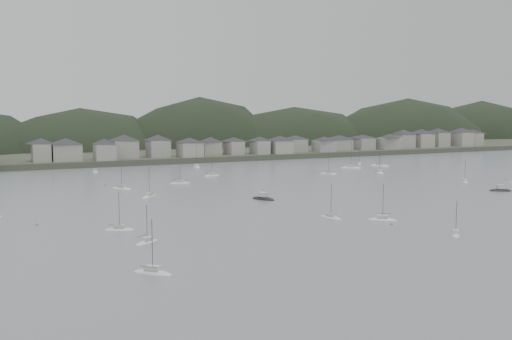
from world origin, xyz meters
TOP-DOWN VIEW (x-y plane):
  - ground at (0.00, 0.00)m, footprint 900.00×900.00m
  - far_shore_land at (0.00, 295.00)m, footprint 900.00×250.00m
  - forested_ridge at (4.83, 269.40)m, footprint 851.55×103.94m
  - waterfront_town at (50.59, 183.34)m, footprint 451.48×28.46m
  - sailboat_lead at (-45.10, 150.00)m, footprint 2.81×7.65m
  - moored_fleet at (5.09, 66.80)m, footprint 247.32×178.52m
  - motor_launch_near at (71.05, 26.26)m, footprint 7.98×6.25m
  - motor_launch_far at (-11.86, 45.24)m, footprint 6.54×8.95m
  - mooring_buoys at (7.69, 44.52)m, footprint 180.43×127.95m

SIDE VIEW (x-z plane):
  - forested_ridge at x=4.83m, z-range -62.57..40.00m
  - ground at x=0.00m, z-range 0.00..0.00m
  - mooring_buoys at x=7.69m, z-range -0.20..0.50m
  - moored_fleet at x=5.09m, z-range -6.70..7.05m
  - sailboat_lead at x=-45.10m, z-range -4.98..5.34m
  - motor_launch_far at x=-11.86m, z-range -1.72..2.29m
  - motor_launch_near at x=71.05m, z-range -1.62..2.21m
  - far_shore_land at x=0.00m, z-range 0.00..3.00m
  - waterfront_town at x=50.59m, z-range 2.20..15.12m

